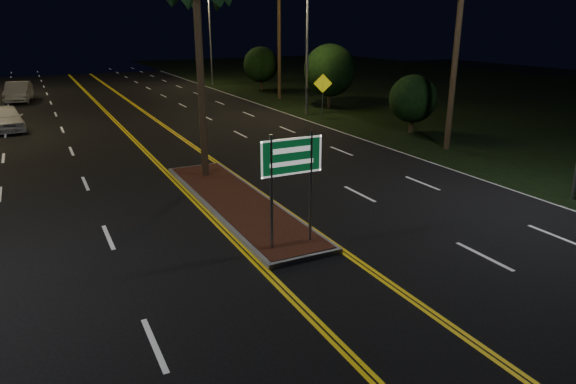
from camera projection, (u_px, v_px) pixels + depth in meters
ground at (345, 293)px, 12.12m from camera, size 120.00×120.00×0.00m
grass_right at (476, 93)px, 46.12m from camera, size 40.00×110.00×0.01m
median_island at (237, 202)px, 18.03m from camera, size 2.25×10.25×0.17m
highway_sign at (292, 167)px, 13.73m from camera, size 1.80×0.08×3.20m
streetlight_right_mid at (302, 29)px, 33.52m from camera, size 1.91×0.44×9.00m
streetlight_right_far at (206, 27)px, 50.47m from camera, size 1.91×0.44×9.00m
shrub_near at (413, 99)px, 29.14m from camera, size 2.70×2.70×3.30m
shrub_mid at (330, 70)px, 37.58m from camera, size 3.78×3.78×4.62m
shrub_far at (261, 64)px, 47.79m from camera, size 3.24×3.24×3.96m
car_near at (6, 116)px, 30.05m from camera, size 2.69×5.29×1.70m
car_far at (18, 90)px, 41.00m from camera, size 3.03×5.74×1.83m
warning_sign at (323, 89)px, 33.49m from camera, size 1.15×0.47×2.90m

